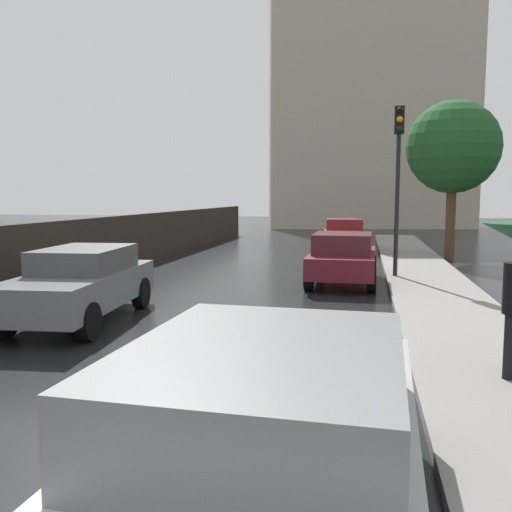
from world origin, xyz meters
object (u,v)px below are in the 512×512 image
(car_grey_mid_road, at_px, (81,283))
(traffic_light, at_px, (398,160))
(car_silver_near_kerb, at_px, (272,449))
(car_red_far_ahead, at_px, (344,236))
(car_maroon_behind_camera, at_px, (343,257))
(street_tree_near, at_px, (453,148))

(car_grey_mid_road, xyz_separation_m, traffic_light, (6.23, 6.38, 2.64))
(car_silver_near_kerb, height_order, car_grey_mid_road, car_silver_near_kerb)
(car_red_far_ahead, height_order, traffic_light, traffic_light)
(car_silver_near_kerb, height_order, traffic_light, traffic_light)
(car_grey_mid_road, height_order, car_red_far_ahead, car_red_far_ahead)
(car_grey_mid_road, xyz_separation_m, car_maroon_behind_camera, (4.78, 5.46, -0.01))
(car_grey_mid_road, bearing_deg, traffic_light, -138.78)
(car_silver_near_kerb, xyz_separation_m, street_tree_near, (3.78, 18.64, 3.39))
(car_silver_near_kerb, bearing_deg, traffic_light, 85.91)
(traffic_light, distance_m, street_tree_near, 6.45)
(car_grey_mid_road, bearing_deg, car_maroon_behind_camera, -135.67)
(car_grey_mid_road, bearing_deg, street_tree_near, -129.19)
(car_silver_near_kerb, distance_m, street_tree_near, 19.32)
(car_maroon_behind_camera, bearing_deg, street_tree_near, 62.40)
(street_tree_near, bearing_deg, traffic_light, -111.31)
(car_silver_near_kerb, height_order, car_red_far_ahead, car_silver_near_kerb)
(traffic_light, height_order, street_tree_near, street_tree_near)
(car_grey_mid_road, distance_m, car_maroon_behind_camera, 7.26)
(car_red_far_ahead, distance_m, traffic_light, 7.95)
(car_grey_mid_road, relative_size, traffic_light, 0.90)
(car_red_far_ahead, height_order, street_tree_near, street_tree_near)
(car_maroon_behind_camera, bearing_deg, car_red_far_ahead, 93.00)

